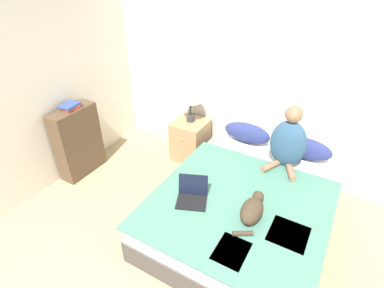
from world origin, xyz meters
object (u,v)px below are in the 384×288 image
at_px(pillow_far, 305,149).
at_px(bookshelf, 78,142).
at_px(bed, 245,208).
at_px(cat_tabby, 252,210).
at_px(laptop_open, 192,196).
at_px(pillow_near, 247,133).
at_px(book_stack_top, 70,106).
at_px(nightstand, 190,140).
at_px(table_lamp, 191,96).
at_px(person_sitting, 288,142).

xyz_separation_m(pillow_far, bookshelf, (-2.59, -1.11, -0.11)).
height_order(bed, cat_tabby, cat_tabby).
bearing_deg(laptop_open, cat_tabby, -16.17).
height_order(pillow_far, bookshelf, bookshelf).
height_order(pillow_near, laptop_open, pillow_near).
xyz_separation_m(bookshelf, book_stack_top, (0.00, 0.00, 0.50)).
height_order(pillow_far, nightstand, pillow_far).
bearing_deg(pillow_near, book_stack_top, -149.27).
distance_m(cat_tabby, table_lamp, 1.81).
bearing_deg(book_stack_top, bookshelf, -103.41).
xyz_separation_m(pillow_near, laptop_open, (-0.06, -1.30, -0.08)).
xyz_separation_m(laptop_open, table_lamp, (-0.73, 1.23, 0.43)).
height_order(pillow_near, person_sitting, person_sitting).
relative_size(nightstand, bookshelf, 0.62).
relative_size(bed, bookshelf, 2.25).
distance_m(table_lamp, book_stack_top, 1.49).
relative_size(table_lamp, bookshelf, 0.51).
height_order(person_sitting, book_stack_top, person_sitting).
distance_m(pillow_far, nightstand, 1.54).
xyz_separation_m(pillow_near, person_sitting, (0.57, -0.27, 0.18)).
bearing_deg(book_stack_top, table_lamp, 44.09).
bearing_deg(bookshelf, nightstand, 42.99).
bearing_deg(bed, bookshelf, -175.00).
relative_size(bed, book_stack_top, 8.98).
bearing_deg(book_stack_top, person_sitting, 19.06).
xyz_separation_m(cat_tabby, book_stack_top, (-2.40, 0.13, 0.41)).
height_order(pillow_far, laptop_open, pillow_far).
xyz_separation_m(person_sitting, table_lamp, (-1.36, 0.20, 0.17)).
height_order(pillow_far, person_sitting, person_sitting).
relative_size(person_sitting, table_lamp, 1.57).
bearing_deg(cat_tabby, person_sitting, -3.94).
distance_m(bookshelf, book_stack_top, 0.50).
height_order(nightstand, book_stack_top, book_stack_top).
height_order(pillow_near, cat_tabby, pillow_near).
bearing_deg(laptop_open, bed, 19.45).
bearing_deg(pillow_near, nightstand, -172.57).
relative_size(pillow_near, nightstand, 1.06).
height_order(cat_tabby, book_stack_top, book_stack_top).
xyz_separation_m(person_sitting, nightstand, (-1.35, 0.17, -0.47)).
bearing_deg(person_sitting, nightstand, 172.96).
xyz_separation_m(bed, pillow_far, (0.36, 0.92, 0.35)).
distance_m(bed, bookshelf, 2.25).
bearing_deg(pillow_near, cat_tabby, -66.66).
relative_size(cat_tabby, bookshelf, 0.56).
relative_size(pillow_far, cat_tabby, 1.16).
height_order(cat_tabby, bookshelf, bookshelf).
relative_size(laptop_open, book_stack_top, 1.60).
xyz_separation_m(cat_tabby, nightstand, (-1.31, 1.13, -0.26)).
distance_m(nightstand, table_lamp, 0.65).
height_order(laptop_open, table_lamp, table_lamp).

